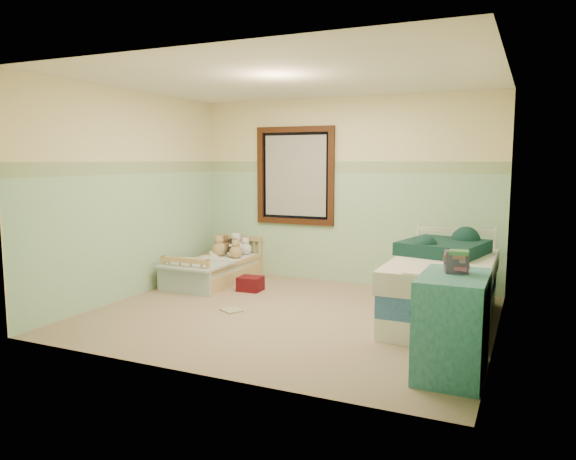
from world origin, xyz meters
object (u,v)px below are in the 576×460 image
at_px(plush_floor_cream, 215,268).
at_px(plush_floor_tan, 182,277).
at_px(floor_book, 231,310).
at_px(toddler_bed_frame, 215,275).
at_px(red_pillow, 250,284).
at_px(twin_bed_frame, 442,311).
at_px(dresser, 452,325).

relative_size(plush_floor_cream, plush_floor_tan, 1.08).
bearing_deg(floor_book, toddler_bed_frame, 158.80).
distance_m(toddler_bed_frame, floor_book, 1.52).
height_order(plush_floor_cream, red_pillow, plush_floor_cream).
distance_m(toddler_bed_frame, plush_floor_cream, 0.30).
distance_m(red_pillow, floor_book, 0.97).
distance_m(twin_bed_frame, floor_book, 2.27).
distance_m(plush_floor_tan, floor_book, 1.46).
bearing_deg(dresser, red_pillow, 147.08).
distance_m(toddler_bed_frame, dresser, 3.99).
bearing_deg(dresser, plush_floor_tan, 156.14).
xyz_separation_m(dresser, floor_book, (-2.48, 0.84, -0.39)).
distance_m(toddler_bed_frame, plush_floor_tan, 0.48).
distance_m(plush_floor_cream, red_pillow, 0.98).
bearing_deg(twin_bed_frame, toddler_bed_frame, 169.22).
distance_m(dresser, red_pillow, 3.28).
height_order(twin_bed_frame, dresser, dresser).
bearing_deg(plush_floor_cream, dresser, -32.39).
height_order(twin_bed_frame, floor_book, twin_bed_frame).
distance_m(toddler_bed_frame, twin_bed_frame, 3.19).
relative_size(toddler_bed_frame, dresser, 1.83).
xyz_separation_m(plush_floor_cream, plush_floor_tan, (-0.12, -0.64, -0.01)).
distance_m(plush_floor_cream, dresser, 4.25).
bearing_deg(plush_floor_tan, dresser, -23.86).
relative_size(plush_floor_tan, twin_bed_frame, 0.13).
height_order(dresser, floor_book, dresser).
bearing_deg(plush_floor_cream, twin_bed_frame, -14.42).
distance_m(plush_floor_cream, floor_book, 1.81).
height_order(toddler_bed_frame, red_pillow, toddler_bed_frame).
bearing_deg(toddler_bed_frame, plush_floor_tan, -125.64).
bearing_deg(floor_book, dresser, 11.38).
xyz_separation_m(plush_floor_cream, twin_bed_frame, (3.29, -0.85, -0.02)).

